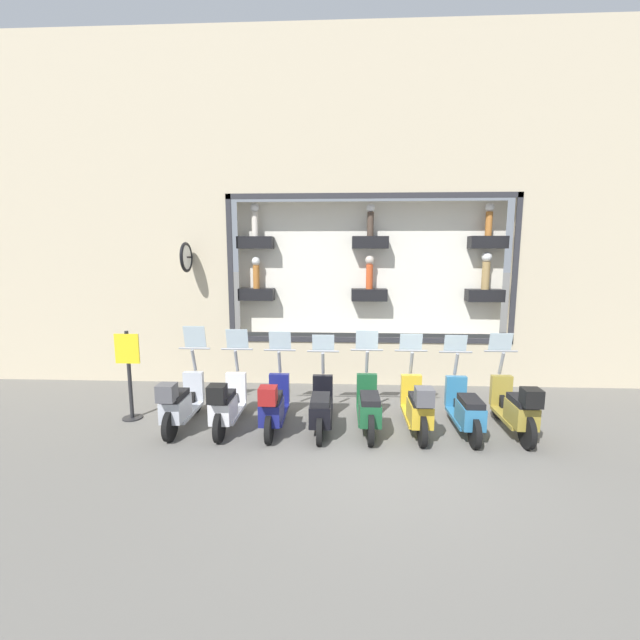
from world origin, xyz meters
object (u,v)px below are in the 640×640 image
Objects in this scene: scooter_black_4 at (321,408)px; scooter_white_6 at (227,404)px; scooter_green_3 at (369,407)px; scooter_teal_1 at (465,409)px; shop_sign_post at (129,372)px; scooter_navy_5 at (274,405)px; scooter_yellow_2 at (417,407)px; scooter_olive_0 at (516,408)px; scooter_silver_7 at (180,403)px.

scooter_black_4 is 1.65m from scooter_white_6.
scooter_green_3 reaches higher than scooter_black_4.
scooter_black_4 is at bearing -88.12° from scooter_white_6.
scooter_teal_1 reaches higher than scooter_black_4.
shop_sign_post is at bearing 84.38° from scooter_black_4.
scooter_green_3 is at bearing -88.55° from scooter_white_6.
scooter_teal_1 is 1.07× the size of shop_sign_post.
scooter_navy_5 is at bearing 91.07° from scooter_teal_1.
scooter_yellow_2 reaches higher than scooter_teal_1.
scooter_olive_0 reaches higher than scooter_teal_1.
scooter_yellow_2 is 4.12m from scooter_silver_7.
scooter_teal_1 is 4.12m from scooter_white_6.
scooter_navy_5 is 1.65m from scooter_silver_7.
scooter_green_3 is at bearing -94.46° from shop_sign_post.
scooter_silver_7 reaches higher than shop_sign_post.
scooter_silver_7 reaches higher than scooter_navy_5.
scooter_white_6 is at bearing -101.92° from shop_sign_post.
shop_sign_post is (0.34, 4.39, 0.46)m from scooter_green_3.
scooter_silver_7 is at bearing 90.63° from scooter_teal_1.
scooter_white_6 is 1.08× the size of shop_sign_post.
scooter_black_4 is at bearing -95.62° from shop_sign_post.
scooter_olive_0 is at bearing -89.95° from scooter_white_6.
scooter_white_6 is (0.00, 0.82, 0.01)m from scooter_navy_5.
scooter_black_4 is at bearing -88.81° from scooter_silver_7.
scooter_green_3 is (0.01, 1.65, 0.02)m from scooter_teal_1.
scooter_navy_5 is (-0.01, 4.12, -0.02)m from scooter_olive_0.
scooter_yellow_2 is at bearing -94.43° from shop_sign_post.
scooter_green_3 is at bearing 89.80° from scooter_teal_1.
scooter_teal_1 is 4.95m from scooter_silver_7.
scooter_olive_0 is 2.47m from scooter_green_3.
scooter_teal_1 is 1.00× the size of scooter_black_4.
scooter_black_4 is at bearing 90.07° from scooter_teal_1.
scooter_navy_5 is 1.00× the size of scooter_white_6.
scooter_white_6 reaches higher than scooter_yellow_2.
scooter_olive_0 is at bearing -93.65° from scooter_teal_1.
scooter_green_3 is 2.47m from scooter_white_6.
scooter_yellow_2 is (-0.00, 1.65, -0.01)m from scooter_olive_0.
scooter_black_4 is 1.00× the size of scooter_navy_5.
scooter_navy_5 reaches higher than scooter_black_4.
scooter_olive_0 is 5.77m from scooter_silver_7.
scooter_white_6 is 0.82m from scooter_silver_7.
scooter_yellow_2 is 1.00× the size of scooter_silver_7.
scooter_silver_7 is at bearing 91.04° from scooter_green_3.
scooter_navy_5 is at bearing 94.05° from scooter_black_4.
scooter_green_3 is at bearing -87.67° from scooter_navy_5.
scooter_green_3 is 1.01× the size of scooter_navy_5.
scooter_black_4 is 3.62m from shop_sign_post.
scooter_white_6 is at bearing 91.45° from scooter_green_3.
scooter_white_6 reaches higher than scooter_black_4.
scooter_silver_7 is (0.00, 0.82, 0.00)m from scooter_white_6.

